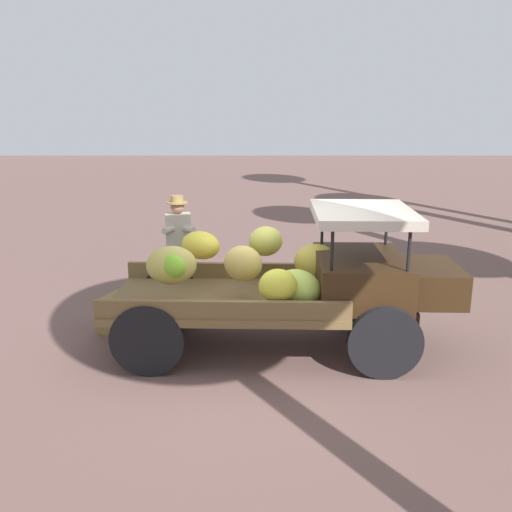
% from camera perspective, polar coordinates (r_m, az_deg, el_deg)
% --- Properties ---
extents(ground_plane, '(60.00, 60.00, 0.00)m').
position_cam_1_polar(ground_plane, '(7.31, 3.15, -10.13)').
color(ground_plane, brown).
extents(truck, '(4.52, 1.84, 1.88)m').
position_cam_1_polar(truck, '(7.18, 4.67, -2.72)').
color(truck, '#32200F').
rests_on(truck, ground).
extents(farmer, '(0.52, 0.49, 1.76)m').
position_cam_1_polar(farmer, '(8.98, -7.81, 1.38)').
color(farmer, '#3C453D').
rests_on(farmer, ground).
extents(wooden_crate, '(0.66, 0.70, 0.50)m').
position_cam_1_polar(wooden_crate, '(8.22, -13.54, -5.75)').
color(wooden_crate, olive).
rests_on(wooden_crate, ground).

